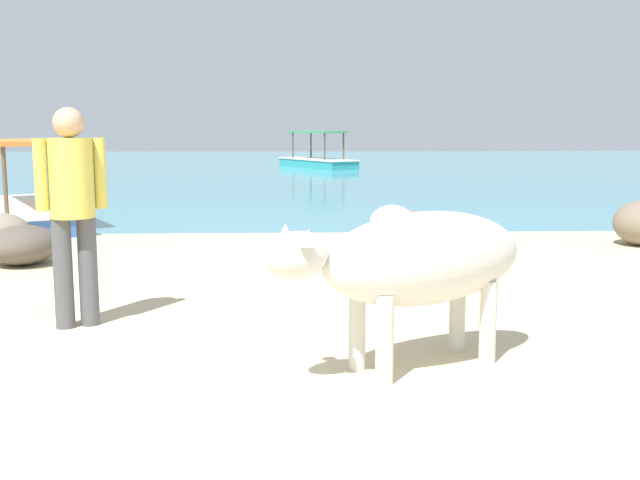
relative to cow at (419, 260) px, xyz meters
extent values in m
cube|color=#CCB78E|center=(-0.77, -1.07, -0.70)|extent=(18.00, 14.00, 0.04)
cube|color=teal|center=(-0.77, 20.93, -0.72)|extent=(60.00, 36.00, 0.03)
cylinder|color=beige|center=(-0.24, -0.29, -0.41)|extent=(0.11, 0.11, 0.53)
cylinder|color=beige|center=(-0.37, -0.03, -0.41)|extent=(0.11, 0.11, 0.53)
cylinder|color=beige|center=(0.46, 0.08, -0.41)|extent=(0.11, 0.11, 0.53)
cylinder|color=beige|center=(0.33, 0.34, -0.41)|extent=(0.11, 0.11, 0.53)
ellipsoid|color=beige|center=(0.05, 0.02, 0.01)|extent=(1.52, 1.14, 0.58)
ellipsoid|color=beige|center=(-0.74, -0.39, 0.10)|extent=(0.45, 0.38, 0.27)
cone|color=beige|center=(-0.68, -0.51, 0.22)|extent=(0.13, 0.13, 0.10)
cone|color=beige|center=(-0.81, -0.27, 0.22)|extent=(0.13, 0.13, 0.10)
ellipsoid|color=beige|center=(-0.18, -0.09, 0.25)|extent=(0.34, 0.33, 0.19)
cylinder|color=#4C4C51|center=(-2.46, 1.03, -0.27)|extent=(0.14, 0.14, 0.82)
cylinder|color=#4C4C51|center=(-2.29, 1.11, -0.27)|extent=(0.14, 0.14, 0.82)
cylinder|color=#DBC64C|center=(-2.37, 1.07, 0.43)|extent=(0.32, 0.32, 0.58)
cylinder|color=#DBC64C|center=(-2.56, 0.97, 0.46)|extent=(0.09, 0.09, 0.52)
cylinder|color=#DBC64C|center=(-2.19, 1.16, 0.46)|extent=(0.09, 0.09, 0.52)
sphere|color=tan|center=(-2.37, 1.07, 0.83)|extent=(0.22, 0.22, 0.22)
ellipsoid|color=#756651|center=(0.45, 3.20, -0.37)|extent=(1.29, 1.28, 0.62)
ellipsoid|color=gray|center=(-4.25, 4.66, -0.46)|extent=(0.84, 0.74, 0.44)
ellipsoid|color=brown|center=(-3.66, 3.64, -0.46)|extent=(0.76, 0.87, 0.43)
cube|color=#3866B7|center=(-4.81, 7.04, -0.56)|extent=(2.64, 3.70, 0.28)
cube|color=white|center=(-4.81, 7.04, -0.40)|extent=(2.72, 3.79, 0.04)
cylinder|color=brown|center=(-4.97, 8.17, 0.05)|extent=(0.06, 0.06, 0.95)
cylinder|color=brown|center=(-4.65, 5.90, 0.05)|extent=(0.06, 0.06, 0.95)
cylinder|color=brown|center=(-3.97, 6.26, 0.05)|extent=(0.06, 0.06, 0.95)
cube|color=orange|center=(-4.81, 7.04, 0.56)|extent=(1.99, 2.67, 0.06)
cube|color=teal|center=(0.18, 22.45, -0.56)|extent=(2.75, 3.67, 0.28)
cube|color=white|center=(0.18, 22.45, -0.40)|extent=(2.83, 3.76, 0.04)
cylinder|color=brown|center=(-0.69, 23.20, 0.05)|extent=(0.06, 0.06, 0.95)
cylinder|color=brown|center=(-0.02, 23.58, 0.05)|extent=(0.06, 0.06, 0.95)
cylinder|color=brown|center=(0.38, 21.32, 0.05)|extent=(0.06, 0.06, 0.95)
cylinder|color=brown|center=(1.05, 21.71, 0.05)|extent=(0.06, 0.06, 0.95)
cube|color=#339356|center=(0.18, 22.45, 0.56)|extent=(2.06, 2.65, 0.06)
camera|label=1|loc=(-0.78, -4.50, 0.82)|focal=42.43mm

